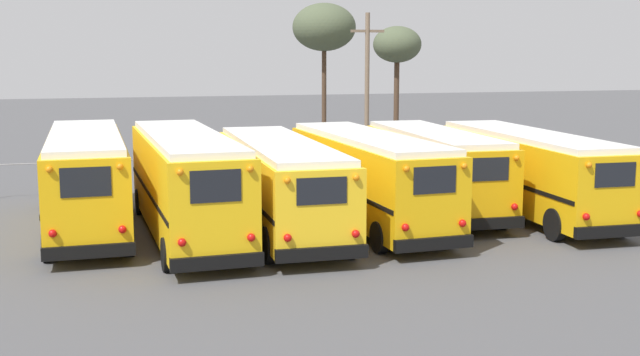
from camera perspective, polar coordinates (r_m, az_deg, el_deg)
ground_plane at (r=27.84m, az=-0.09°, el=-3.21°), size 160.00×160.00×0.00m
school_bus_0 at (r=27.64m, az=-16.28°, el=0.06°), size 2.69×10.83×3.24m
school_bus_1 at (r=25.86m, az=-9.52°, el=-0.23°), size 2.91×10.90×3.32m
school_bus_2 at (r=26.42m, az=-2.86°, el=-0.25°), size 2.70×10.97×2.99m
school_bus_3 at (r=27.32m, az=3.41°, el=0.14°), size 2.93×10.45×3.11m
school_bus_4 at (r=29.81m, az=8.11°, el=0.73°), size 2.79×9.58×3.01m
school_bus_5 at (r=29.93m, az=14.60°, el=0.57°), size 2.81×10.77×3.01m
utility_pole at (r=42.42m, az=3.36°, el=6.64°), size 1.80×0.24×7.87m
bare_tree_0 at (r=49.61m, az=0.30°, el=10.63°), size 3.87×3.87×8.79m
bare_tree_1 at (r=47.16m, az=5.51°, el=9.31°), size 2.80×2.80×7.33m
fence_line at (r=35.05m, az=-3.38°, el=0.97°), size 23.46×0.06×1.42m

